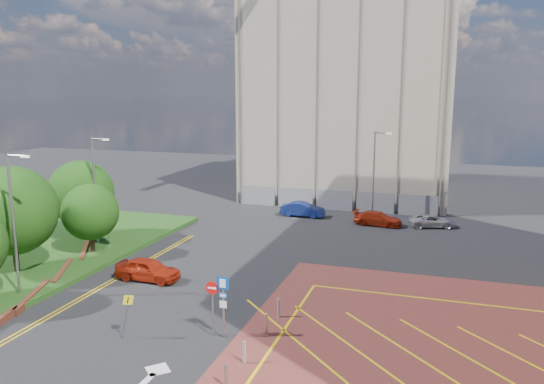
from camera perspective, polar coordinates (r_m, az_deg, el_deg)
The scene contains 17 objects.
ground at distance 25.70m, azimuth -7.16°, elevation -16.06°, with size 140.00×140.00×0.00m, color black.
retaining_wall at distance 33.41m, azimuth -24.59°, elevation -10.14°, with size 6.06×20.33×0.40m.
tree_b at distance 36.89m, azimuth -26.21°, elevation -1.82°, with size 5.60×5.60×6.74m.
tree_c at distance 39.51m, azimuth -18.98°, elevation -2.07°, with size 4.00×4.00×4.90m.
tree_d at distance 43.51m, azimuth -19.84°, elevation -0.07°, with size 5.00×5.00×6.08m.
lamp_left_near at distance 32.59m, azimuth -26.01°, elevation -2.57°, with size 1.53×0.16×8.00m.
lamp_left_far at distance 41.35m, azimuth -18.47°, elevation 0.59°, with size 1.53×0.16×8.00m.
lamp_back at distance 49.57m, azimuth 10.98°, elevation 2.20°, with size 1.53×0.16×8.00m.
sign_cluster at distance 25.59m, azimuth -5.70°, elevation -11.34°, with size 1.17×0.12×3.20m.
warning_sign at distance 26.37m, azimuth -15.39°, elevation -12.24°, with size 0.68×0.40×2.25m.
bollard_row at distance 23.30m, azimuth -3.62°, elevation -17.68°, with size 0.14×11.14×0.90m.
construction_building at distance 61.50m, azimuth 8.79°, elevation 10.10°, with size 21.20×19.20×22.00m, color #AB9E8C.
construction_fence at distance 52.54m, azimuth 7.79°, elevation -0.94°, with size 21.60×0.06×2.00m, color gray.
car_red_left at distance 34.14m, azimuth -13.22°, elevation -8.09°, with size 1.65×4.10×1.40m, color #B3260F.
car_blue_back at distance 49.85m, azimuth 3.32°, elevation -1.88°, with size 1.43×4.11×1.35m, color navy.
car_red_back at distance 47.39m, azimuth 11.31°, elevation -2.82°, with size 1.71×4.22×1.22m, color #A1230D.
car_silver_back at distance 47.96m, azimuth 16.83°, elevation -3.01°, with size 1.76×3.83×1.06m, color #B6B5BD.
Camera 1 is at (9.94, -20.69, 11.55)m, focal length 35.00 mm.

